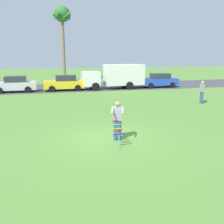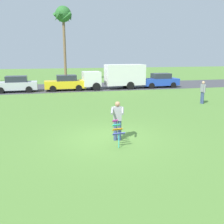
{
  "view_description": "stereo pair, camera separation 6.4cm",
  "coord_description": "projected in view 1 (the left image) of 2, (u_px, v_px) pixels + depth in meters",
  "views": [
    {
      "loc": [
        -2.55,
        -10.54,
        3.69
      ],
      "look_at": [
        0.27,
        0.68,
        1.05
      ],
      "focal_mm": 40.56,
      "sensor_mm": 36.0,
      "label": 1
    },
    {
      "loc": [
        -2.49,
        -10.55,
        3.69
      ],
      "look_at": [
        0.27,
        0.68,
        1.05
      ],
      "focal_mm": 40.56,
      "sensor_mm": 36.0,
      "label": 2
    }
  ],
  "objects": [
    {
      "name": "ground_plane",
      "position": [
        110.0,
        138.0,
        11.39
      ],
      "size": [
        120.0,
        120.0,
        0.0
      ],
      "primitive_type": "plane",
      "color": "#568438"
    },
    {
      "name": "road_strip",
      "position": [
        72.0,
        87.0,
        28.97
      ],
      "size": [
        120.0,
        8.0,
        0.01
      ],
      "primitive_type": "cube",
      "color": "#424247",
      "rests_on": "ground"
    },
    {
      "name": "person_kite_flyer",
      "position": [
        118.0,
        119.0,
        10.92
      ],
      "size": [
        0.68,
        0.75,
        1.73
      ],
      "color": "#384772",
      "rests_on": "ground"
    },
    {
      "name": "kite_held",
      "position": [
        118.0,
        130.0,
        10.22
      ],
      "size": [
        0.52,
        0.65,
        1.07
      ],
      "color": "#D83399",
      "rests_on": "ground"
    },
    {
      "name": "parked_car_silver",
      "position": [
        15.0,
        84.0,
        25.15
      ],
      "size": [
        4.24,
        1.91,
        1.6
      ],
      "color": "silver",
      "rests_on": "ground"
    },
    {
      "name": "parked_car_yellow",
      "position": [
        65.0,
        83.0,
        26.31
      ],
      "size": [
        4.22,
        1.88,
        1.6
      ],
      "color": "yellow",
      "rests_on": "ground"
    },
    {
      "name": "parked_truck_white_box",
      "position": [
        117.0,
        76.0,
        27.5
      ],
      "size": [
        6.73,
        2.2,
        2.62
      ],
      "color": "silver",
      "rests_on": "ground"
    },
    {
      "name": "parked_car_blue",
      "position": [
        159.0,
        81.0,
        28.84
      ],
      "size": [
        4.21,
        1.85,
        1.6
      ],
      "color": "#2347B7",
      "rests_on": "ground"
    },
    {
      "name": "palm_tree_right_near",
      "position": [
        62.0,
        18.0,
        33.82
      ],
      "size": [
        2.58,
        2.71,
        10.0
      ],
      "color": "brown",
      "rests_on": "ground"
    },
    {
      "name": "person_walker_near",
      "position": [
        202.0,
        91.0,
        19.25
      ],
      "size": [
        0.23,
        0.57,
        1.73
      ],
      "color": "#384772",
      "rests_on": "ground"
    }
  ]
}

